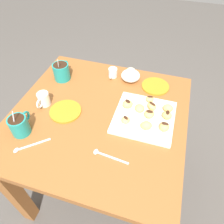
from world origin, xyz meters
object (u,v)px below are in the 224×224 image
beignet_2 (150,99)px  chocolate_sauce_pitcher (113,72)px  saucer_orange_right (155,86)px  beignet_7 (140,108)px  beignet_3 (152,106)px  beignet_6 (128,104)px  cream_pitcher_white (43,99)px  ice_cream_bowl (131,75)px  beignet_1 (146,125)px  saucer_orange_left (65,111)px  beignet_4 (126,120)px  pastry_plate_square (144,117)px  beignet_8 (168,108)px  beignet_9 (149,114)px  coffee_mug_teal_left (19,125)px  beignet_5 (164,127)px  coffee_mug_teal_right (62,71)px  beignet_0 (167,115)px  dining_table (99,131)px

beignet_2 → chocolate_sauce_pitcher: bearing=56.7°
saucer_orange_right → beignet_7: (-0.22, 0.05, 0.03)m
beignet_3 → beignet_6: size_ratio=1.01×
cream_pitcher_white → beignet_6: bearing=-77.5°
ice_cream_bowl → beignet_1: ice_cream_bowl is taller
cream_pitcher_white → ice_cream_bowl: bearing=-48.7°
saucer_orange_left → beignet_4: (0.01, -0.31, 0.03)m
pastry_plate_square → beignet_8: 0.13m
saucer_orange_right → beignet_9: bearing=-178.5°
beignet_8 → coffee_mug_teal_left: bearing=116.9°
pastry_plate_square → beignet_2: (0.11, -0.01, 0.02)m
ice_cream_bowl → beignet_7: ice_cream_bowl is taller
coffee_mug_teal_left → beignet_1: coffee_mug_teal_left is taller
ice_cream_bowl → beignet_9: ice_cream_bowl is taller
beignet_2 → beignet_5: (-0.17, -0.10, 0.01)m
saucer_orange_right → beignet_8: bearing=-154.6°
ice_cream_bowl → beignet_6: size_ratio=2.04×
saucer_orange_right → coffee_mug_teal_right: bearing=98.7°
coffee_mug_teal_left → saucer_orange_left: bearing=-37.8°
saucer_orange_right → beignet_8: 0.21m
beignet_0 → beignet_3: size_ratio=0.87×
beignet_6 → beignet_9: (-0.03, -0.12, -0.00)m
dining_table → ice_cream_bowl: bearing=-15.5°
beignet_3 → beignet_6: (-0.02, 0.12, 0.00)m
cream_pitcher_white → beignet_9: cream_pitcher_white is taller
beignet_1 → saucer_orange_right: bearing=1.1°
beignet_5 → beignet_9: (0.06, 0.08, -0.00)m
beignet_1 → beignet_9: 0.08m
coffee_mug_teal_left → ice_cream_bowl: size_ratio=1.28×
saucer_orange_right → beignet_2: size_ratio=3.75×
saucer_orange_left → beignet_9: beignet_9 is taller
beignet_0 → beignet_9: beignet_0 is taller
chocolate_sauce_pitcher → beignet_0: (-0.26, -0.35, 0.00)m
beignet_3 → beignet_4: bearing=140.9°
chocolate_sauce_pitcher → beignet_4: 0.38m
beignet_2 → beignet_8: (-0.04, -0.10, 0.00)m
saucer_orange_left → saucer_orange_right: 0.52m
beignet_2 → beignet_6: (-0.07, 0.10, 0.00)m
dining_table → beignet_0: beignet_0 is taller
cream_pitcher_white → beignet_0: size_ratio=2.20×
beignet_4 → beignet_5: size_ratio=0.85×
ice_cream_bowl → beignet_5: size_ratio=2.21×
beignet_9 → ice_cream_bowl: bearing=30.2°
beignet_2 → beignet_4: size_ratio=0.98×
saucer_orange_right → beignet_4: beignet_4 is taller
coffee_mug_teal_right → beignet_4: (-0.24, -0.45, -0.02)m
beignet_5 → beignet_8: (0.13, -0.00, -0.00)m
ice_cream_bowl → beignet_2: (-0.17, -0.14, -0.00)m
ice_cream_bowl → beignet_6: 0.24m
coffee_mug_teal_right → chocolate_sauce_pitcher: (0.10, -0.28, -0.02)m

